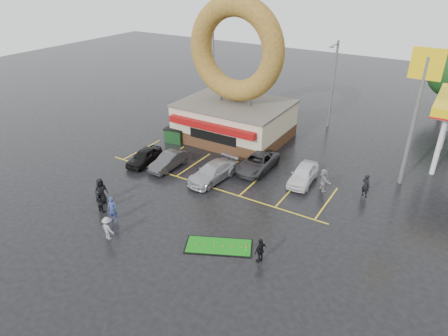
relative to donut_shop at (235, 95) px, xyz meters
The scene contains 19 objects.
ground 14.04m from the donut_shop, 76.98° to the right, with size 120.00×120.00×0.00m, color black.
donut_shop is the anchor object (origin of this frame).
shell_sign 16.29m from the donut_shop, ahead, with size 2.20×0.36×10.60m.
streetlight_left 9.87m from the donut_shop, 135.22° to the left, with size 0.40×2.21×9.00m.
streetlight_mid 10.59m from the donut_shop, 48.62° to the left, with size 0.40×2.21×9.00m.
car_black 10.59m from the donut_shop, 112.81° to the right, with size 1.57×3.89×1.33m, color black.
car_dgrey 9.55m from the donut_shop, 99.56° to the right, with size 1.40×4.01×1.32m, color #323235.
car_silver 9.71m from the donut_shop, 71.07° to the right, with size 1.97×4.86×1.41m, color #A7A7AC.
car_grey 8.11m from the donut_shop, 43.82° to the right, with size 2.27×4.92×1.37m, color #323134.
car_white 11.20m from the donut_shop, 28.25° to the right, with size 1.70×4.22×1.44m, color silver.
person_blue 17.25m from the donut_shop, 89.00° to the right, with size 0.68×0.44×1.86m, color navy.
person_blackjkt 16.92m from the donut_shop, 94.74° to the right, with size 0.74×0.58×1.52m, color black.
person_hoodie 18.91m from the donut_shop, 85.40° to the right, with size 1.04×0.60×1.61m, color gray.
person_bystander 16.16m from the donut_shop, 97.76° to the right, with size 0.97×0.63×1.98m, color black.
person_cameraman 19.08m from the donut_shop, 55.06° to the right, with size 0.94×0.39×1.60m, color black.
person_walker_near 12.86m from the donut_shop, 26.01° to the right, with size 1.71×0.55×1.85m, color gray.
person_walker_far 15.23m from the donut_shop, 18.00° to the right, with size 0.66×0.44×1.82m, color black.
dumpster 7.06m from the donut_shop, 139.26° to the right, with size 1.80×1.20×1.30m, color #18401C.
putting_green 17.95m from the donut_shop, 62.93° to the right, with size 4.55×3.43×0.53m.
Camera 1 is at (15.59, -19.26, 15.82)m, focal length 32.00 mm.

